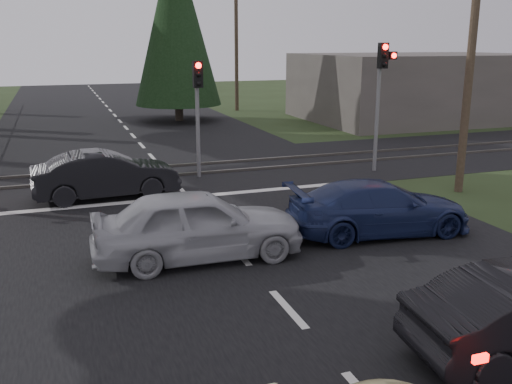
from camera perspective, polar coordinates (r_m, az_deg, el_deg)
name	(u,v)px	position (r m, az deg, el deg)	size (l,w,h in m)	color
ground	(288,309)	(10.64, 3.23, -11.63)	(120.00, 120.00, 0.00)	#243116
road	(176,184)	(19.71, -7.97, 0.79)	(14.00, 100.00, 0.01)	black
rail_corridor	(165,172)	(21.63, -9.04, 2.00)	(120.00, 8.00, 0.01)	black
stop_line	(188,197)	(18.01, -6.81, -0.50)	(13.00, 0.35, 0.00)	silver
rail_near	(170,175)	(20.85, -8.64, 1.66)	(120.00, 0.12, 0.10)	#59544C
rail_far	(162,167)	(22.39, -9.43, 2.53)	(120.00, 0.12, 0.10)	#59544C
traffic_signal_right	(382,82)	(21.49, 12.47, 10.68)	(0.68, 0.48, 4.70)	slate
traffic_signal_center	(198,99)	(20.11, -5.83, 9.23)	(0.32, 0.48, 4.10)	slate
utility_pole_near	(472,42)	(19.17, 20.81, 13.86)	(1.80, 0.26, 9.00)	#4C3D2D
utility_pole_mid	(236,42)	(40.65, -1.98, 14.79)	(1.80, 0.26, 9.00)	#4C3D2D
utility_pole_far	(167,42)	(64.93, -8.84, 14.63)	(1.80, 0.26, 9.00)	#4C3D2D
conifer_tree	(176,20)	(35.54, -8.01, 16.70)	(5.20, 5.20, 11.00)	#473D33
building_right	(419,87)	(37.76, 16.02, 10.09)	(14.00, 10.00, 4.00)	#59514C
silver_car	(198,225)	(12.74, -5.84, -3.27)	(1.88, 4.66, 1.59)	#9C9DA4
blue_sedan	(379,208)	(14.69, 12.18, -1.56)	(1.90, 4.66, 1.35)	#19234C
dark_car_far	(106,175)	(18.30, -14.77, 1.67)	(1.54, 4.42, 1.46)	black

